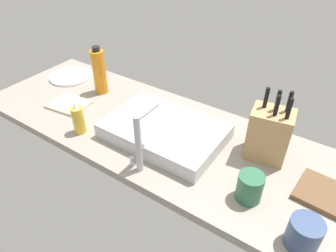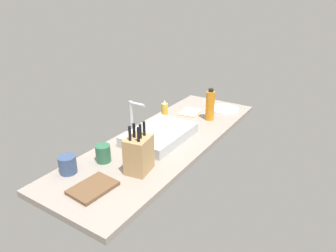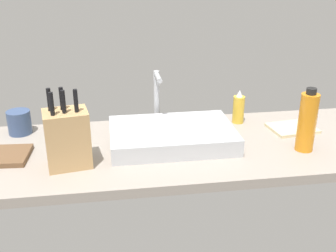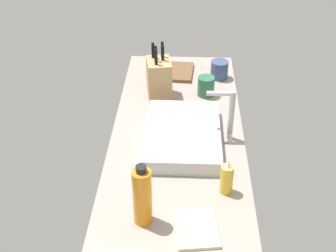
{
  "view_description": "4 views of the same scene",
  "coord_description": "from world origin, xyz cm",
  "px_view_note": "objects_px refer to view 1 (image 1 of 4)",
  "views": [
    {
      "loc": [
        -58.6,
        81.27,
        80.5
      ],
      "look_at": [
        -5.01,
        2.12,
        9.61
      ],
      "focal_mm": 32.58,
      "sensor_mm": 36.0,
      "label": 1
    },
    {
      "loc": [
        -148.53,
        -96.85,
        90.56
      ],
      "look_at": [
        3.93,
        0.69,
        10.22
      ],
      "focal_mm": 32.67,
      "sensor_mm": 36.0,
      "label": 2
    },
    {
      "loc": [
        -25.92,
        -138.21,
        70.23
      ],
      "look_at": [
        -5.94,
        -4.31,
        13.4
      ],
      "focal_mm": 44.36,
      "sensor_mm": 36.0,
      "label": 3
    },
    {
      "loc": [
        156.17,
        3.13,
        118.46
      ],
      "look_at": [
        -0.37,
        -3.77,
        13.17
      ],
      "focal_mm": 49.46,
      "sensor_mm": 36.0,
      "label": 4
    }
  ],
  "objects_px": {
    "cutting_board": "(332,197)",
    "coffee_mug": "(250,187)",
    "ceramic_cup": "(304,234)",
    "dinner_plate": "(71,76)",
    "sink_basin": "(164,131)",
    "water_bottle": "(99,71)",
    "dish_towel": "(69,104)",
    "knife_block": "(269,134)",
    "faucet": "(140,138)",
    "soap_bottle": "(78,119)"
  },
  "relations": [
    {
      "from": "sink_basin",
      "to": "cutting_board",
      "type": "xyz_separation_m",
      "value": [
        -0.62,
        -0.04,
        -0.02
      ]
    },
    {
      "from": "cutting_board",
      "to": "coffee_mug",
      "type": "height_order",
      "value": "coffee_mug"
    },
    {
      "from": "sink_basin",
      "to": "water_bottle",
      "type": "relative_size",
      "value": 1.96
    },
    {
      "from": "sink_basin",
      "to": "cutting_board",
      "type": "bearing_deg",
      "value": -176.65
    },
    {
      "from": "sink_basin",
      "to": "cutting_board",
      "type": "height_order",
      "value": "sink_basin"
    },
    {
      "from": "water_bottle",
      "to": "coffee_mug",
      "type": "relative_size",
      "value": 2.41
    },
    {
      "from": "water_bottle",
      "to": "coffee_mug",
      "type": "xyz_separation_m",
      "value": [
        -0.87,
        0.23,
        -0.06
      ]
    },
    {
      "from": "water_bottle",
      "to": "dish_towel",
      "type": "distance_m",
      "value": 0.21
    },
    {
      "from": "ceramic_cup",
      "to": "faucet",
      "type": "bearing_deg",
      "value": 0.64
    },
    {
      "from": "water_bottle",
      "to": "coffee_mug",
      "type": "height_order",
      "value": "water_bottle"
    },
    {
      "from": "ceramic_cup",
      "to": "dinner_plate",
      "type": "bearing_deg",
      "value": -14.01
    },
    {
      "from": "dinner_plate",
      "to": "cutting_board",
      "type": "bearing_deg",
      "value": 175.42
    },
    {
      "from": "soap_bottle",
      "to": "dish_towel",
      "type": "height_order",
      "value": "soap_bottle"
    },
    {
      "from": "ceramic_cup",
      "to": "water_bottle",
      "type": "bearing_deg",
      "value": -16.31
    },
    {
      "from": "soap_bottle",
      "to": "dish_towel",
      "type": "xyz_separation_m",
      "value": [
        0.2,
        -0.11,
        -0.06
      ]
    },
    {
      "from": "faucet",
      "to": "knife_block",
      "type": "relative_size",
      "value": 0.85
    },
    {
      "from": "coffee_mug",
      "to": "faucet",
      "type": "bearing_deg",
      "value": 12.32
    },
    {
      "from": "knife_block",
      "to": "soap_bottle",
      "type": "height_order",
      "value": "knife_block"
    },
    {
      "from": "faucet",
      "to": "dish_towel",
      "type": "relative_size",
      "value": 1.28
    },
    {
      "from": "cutting_board",
      "to": "faucet",
      "type": "bearing_deg",
      "value": 20.63
    },
    {
      "from": "faucet",
      "to": "ceramic_cup",
      "type": "distance_m",
      "value": 0.56
    },
    {
      "from": "cutting_board",
      "to": "dinner_plate",
      "type": "height_order",
      "value": "cutting_board"
    },
    {
      "from": "sink_basin",
      "to": "coffee_mug",
      "type": "relative_size",
      "value": 4.74
    },
    {
      "from": "knife_block",
      "to": "ceramic_cup",
      "type": "xyz_separation_m",
      "value": [
        -0.21,
        0.3,
        -0.05
      ]
    },
    {
      "from": "dish_towel",
      "to": "coffee_mug",
      "type": "height_order",
      "value": "coffee_mug"
    },
    {
      "from": "soap_bottle",
      "to": "dinner_plate",
      "type": "relative_size",
      "value": 0.64
    },
    {
      "from": "dish_towel",
      "to": "coffee_mug",
      "type": "distance_m",
      "value": 0.91
    },
    {
      "from": "dish_towel",
      "to": "ceramic_cup",
      "type": "bearing_deg",
      "value": 173.39
    },
    {
      "from": "cutting_board",
      "to": "ceramic_cup",
      "type": "xyz_separation_m",
      "value": [
        0.04,
        0.22,
        0.04
      ]
    },
    {
      "from": "faucet",
      "to": "water_bottle",
      "type": "height_order",
      "value": "water_bottle"
    },
    {
      "from": "dish_towel",
      "to": "ceramic_cup",
      "type": "distance_m",
      "value": 1.1
    },
    {
      "from": "sink_basin",
      "to": "faucet",
      "type": "bearing_deg",
      "value": 99.4
    },
    {
      "from": "faucet",
      "to": "ceramic_cup",
      "type": "height_order",
      "value": "faucet"
    },
    {
      "from": "sink_basin",
      "to": "dish_towel",
      "type": "bearing_deg",
      "value": 6.13
    },
    {
      "from": "water_bottle",
      "to": "faucet",
      "type": "bearing_deg",
      "value": 147.84
    },
    {
      "from": "faucet",
      "to": "cutting_board",
      "type": "relative_size",
      "value": 1.07
    },
    {
      "from": "sink_basin",
      "to": "coffee_mug",
      "type": "bearing_deg",
      "value": 165.08
    },
    {
      "from": "knife_block",
      "to": "soap_bottle",
      "type": "distance_m",
      "value": 0.74
    },
    {
      "from": "sink_basin",
      "to": "knife_block",
      "type": "relative_size",
      "value": 1.71
    },
    {
      "from": "dinner_plate",
      "to": "dish_towel",
      "type": "height_order",
      "value": "same"
    },
    {
      "from": "ceramic_cup",
      "to": "cutting_board",
      "type": "bearing_deg",
      "value": -100.52
    },
    {
      "from": "cutting_board",
      "to": "water_bottle",
      "type": "xyz_separation_m",
      "value": [
        1.09,
        -0.09,
        0.1
      ]
    },
    {
      "from": "water_bottle",
      "to": "dish_towel",
      "type": "bearing_deg",
      "value": 78.47
    },
    {
      "from": "faucet",
      "to": "coffee_mug",
      "type": "xyz_separation_m",
      "value": [
        -0.37,
        -0.08,
        -0.08
      ]
    },
    {
      "from": "water_bottle",
      "to": "dinner_plate",
      "type": "bearing_deg",
      "value": -3.86
    },
    {
      "from": "sink_basin",
      "to": "water_bottle",
      "type": "xyz_separation_m",
      "value": [
        0.47,
        -0.13,
        0.08
      ]
    },
    {
      "from": "water_bottle",
      "to": "knife_block",
      "type": "bearing_deg",
      "value": 179.67
    },
    {
      "from": "sink_basin",
      "to": "knife_block",
      "type": "height_order",
      "value": "knife_block"
    },
    {
      "from": "faucet",
      "to": "ceramic_cup",
      "type": "relative_size",
      "value": 2.43
    },
    {
      "from": "sink_basin",
      "to": "dinner_plate",
      "type": "height_order",
      "value": "sink_basin"
    }
  ]
}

